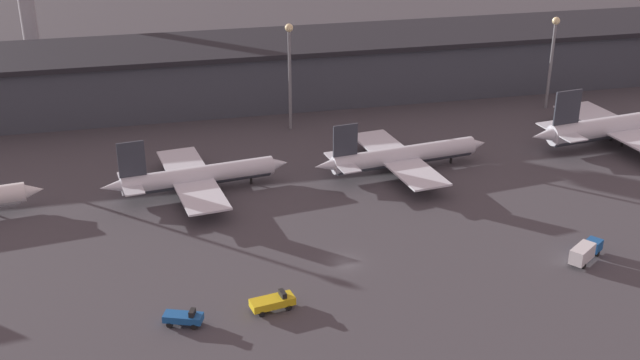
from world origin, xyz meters
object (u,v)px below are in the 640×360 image
at_px(airplane_3, 624,126).
at_px(service_vehicle_3, 273,302).
at_px(service_vehicle_2, 184,318).
at_px(service_vehicle_1, 585,251).
at_px(airplane_1, 196,177).
at_px(airplane_2, 402,156).

xyz_separation_m(airplane_3, service_vehicle_3, (-84.77, -46.83, -2.65)).
bearing_deg(service_vehicle_2, service_vehicle_3, 25.44).
bearing_deg(service_vehicle_1, service_vehicle_2, 147.07).
bearing_deg(airplane_3, service_vehicle_2, -161.72).
distance_m(airplane_1, service_vehicle_3, 42.90).
distance_m(service_vehicle_1, service_vehicle_3, 50.61).
bearing_deg(airplane_2, airplane_1, 173.23).
bearing_deg(service_vehicle_3, airplane_1, 88.89).
height_order(airplane_3, service_vehicle_3, airplane_3).
relative_size(service_vehicle_2, service_vehicle_3, 0.87).
xyz_separation_m(service_vehicle_1, service_vehicle_3, (-50.55, -2.47, -0.52)).
xyz_separation_m(airplane_2, service_vehicle_2, (-46.21, -44.11, -1.96)).
distance_m(service_vehicle_1, service_vehicle_2, 63.36).
bearing_deg(service_vehicle_1, airplane_2, 76.67).
bearing_deg(airplane_3, service_vehicle_1, -135.53).
distance_m(airplane_1, service_vehicle_1, 70.08).
distance_m(airplane_1, airplane_3, 92.01).
xyz_separation_m(service_vehicle_1, service_vehicle_2, (-63.26, -3.52, -0.58)).
xyz_separation_m(airplane_2, airplane_3, (51.27, 3.78, 0.75)).
relative_size(airplane_2, airplane_3, 0.80).
xyz_separation_m(airplane_3, service_vehicle_1, (-34.22, -44.36, -2.13)).
bearing_deg(airplane_1, service_vehicle_2, -105.24).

